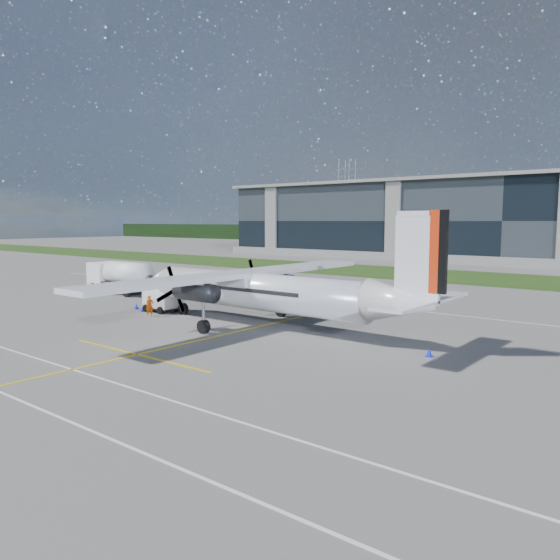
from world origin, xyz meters
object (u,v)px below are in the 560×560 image
at_px(ground_crew_person, 150,304).
at_px(safety_cone_nose_stbd, 172,304).
at_px(turboprop_aircraft, 266,270).
at_px(safety_cone_nose_port, 143,308).
at_px(pylon_west, 347,200).
at_px(safety_cone_tail, 429,352).
at_px(fuel_tanker_truck, 117,277).
at_px(baggage_tug, 161,301).
at_px(safety_cone_fwd, 137,306).

xyz_separation_m(ground_crew_person, safety_cone_nose_stbd, (-2.16, 4.09, -0.72)).
relative_size(turboprop_aircraft, safety_cone_nose_port, 54.39).
bearing_deg(pylon_west, safety_cone_tail, -56.65).
height_order(pylon_west, fuel_tanker_truck, pylon_west).
bearing_deg(safety_cone_nose_stbd, fuel_tanker_truck, 167.18).
relative_size(fuel_tanker_truck, safety_cone_nose_port, 17.79).
height_order(safety_cone_nose_port, safety_cone_nose_stbd, same).
height_order(ground_crew_person, safety_cone_nose_port, ground_crew_person).
distance_m(baggage_tug, safety_cone_tail, 23.74).
xyz_separation_m(safety_cone_fwd, safety_cone_nose_port, (1.48, -0.45, 0.00)).
relative_size(safety_cone_nose_stbd, safety_cone_tail, 1.00).
distance_m(safety_cone_nose_port, safety_cone_nose_stbd, 2.98).
xyz_separation_m(pylon_west, safety_cone_nose_port, (71.12, -146.55, -14.75)).
xyz_separation_m(pylon_west, safety_cone_fwd, (69.65, -146.10, -14.75)).
xyz_separation_m(turboprop_aircraft, fuel_tanker_truck, (-24.38, 4.59, -2.41)).
relative_size(safety_cone_fwd, safety_cone_nose_port, 1.00).
height_order(ground_crew_person, safety_cone_tail, ground_crew_person).
bearing_deg(ground_crew_person, fuel_tanker_truck, 83.24).
relative_size(ground_crew_person, safety_cone_nose_stbd, 3.88).
height_order(pylon_west, safety_cone_fwd, pylon_west).
relative_size(safety_cone_fwd, safety_cone_tail, 1.00).
relative_size(ground_crew_person, safety_cone_nose_port, 3.88).
bearing_deg(safety_cone_tail, fuel_tanker_truck, 171.91).
bearing_deg(safety_cone_nose_stbd, safety_cone_fwd, -123.54).
xyz_separation_m(baggage_tug, safety_cone_nose_port, (-1.29, -0.88, -0.68)).
bearing_deg(turboprop_aircraft, safety_cone_tail, -3.02).
distance_m(baggage_tug, safety_cone_nose_port, 1.70).
distance_m(safety_cone_fwd, safety_cone_nose_stbd, 3.03).
bearing_deg(baggage_tug, safety_cone_tail, -0.97).
bearing_deg(safety_cone_fwd, fuel_tanker_truck, 153.14).
relative_size(safety_cone_nose_port, safety_cone_tail, 1.00).
height_order(safety_cone_nose_port, safety_cone_tail, same).
bearing_deg(baggage_tug, turboprop_aircraft, 1.32).
height_order(turboprop_aircraft, safety_cone_nose_port, turboprop_aircraft).
bearing_deg(safety_cone_nose_port, safety_cone_nose_stbd, 86.19).
height_order(baggage_tug, safety_cone_fwd, baggage_tug).
bearing_deg(turboprop_aircraft, safety_cone_nose_port, -174.80).
distance_m(fuel_tanker_truck, ground_crew_person, 15.82).
relative_size(ground_crew_person, safety_cone_fwd, 3.88).
height_order(turboprop_aircraft, safety_cone_nose_stbd, turboprop_aircraft).
bearing_deg(fuel_tanker_truck, safety_cone_nose_stbd, -12.82).
height_order(pylon_west, safety_cone_nose_port, pylon_west).
relative_size(turboprop_aircraft, safety_cone_nose_stbd, 54.39).
xyz_separation_m(turboprop_aircraft, safety_cone_tail, (12.51, -0.66, -3.83)).
xyz_separation_m(fuel_tanker_truck, safety_cone_nose_stbd, (12.08, -2.75, -1.42)).
distance_m(turboprop_aircraft, safety_cone_tail, 13.10).
relative_size(ground_crew_person, safety_cone_tail, 3.88).
bearing_deg(safety_cone_tail, pylon_west, 123.35).
xyz_separation_m(baggage_tug, safety_cone_fwd, (-2.76, -0.43, -0.68)).
bearing_deg(ground_crew_person, safety_cone_tail, -67.08).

